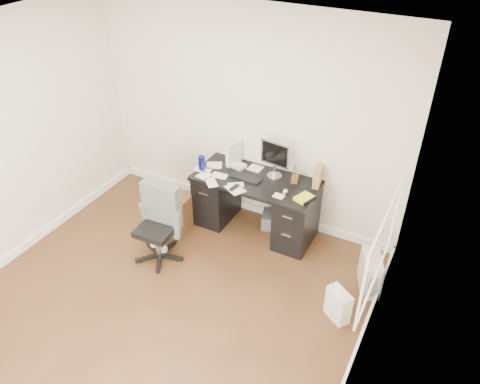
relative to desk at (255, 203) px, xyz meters
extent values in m
plane|color=#4B2818|center=(-0.30, -1.65, -0.40)|extent=(4.00, 4.00, 0.00)
cube|color=white|center=(-0.30, 0.35, 0.95)|extent=(4.00, 0.02, 2.70)
cube|color=white|center=(1.70, -1.65, 0.95)|extent=(0.02, 4.00, 2.70)
cube|color=white|center=(-0.30, -1.65, 2.30)|extent=(4.00, 4.00, 0.02)
cube|color=white|center=(-0.30, 0.33, -0.35)|extent=(4.00, 0.03, 0.10)
cube|color=white|center=(1.69, -1.65, -0.35)|extent=(0.03, 4.00, 0.10)
cube|color=white|center=(-2.29, -1.65, -0.35)|extent=(0.03, 4.00, 0.10)
cube|color=black|center=(0.00, 0.00, 0.33)|extent=(1.50, 0.70, 0.04)
cube|color=black|center=(-0.55, 0.00, -0.04)|extent=(0.40, 0.60, 0.71)
cube|color=black|center=(0.55, 0.00, -0.04)|extent=(0.40, 0.60, 0.71)
cube|color=black|center=(0.00, 0.33, 0.06)|extent=(0.70, 0.03, 0.51)
cube|color=black|center=(-0.12, -0.04, 0.36)|extent=(0.41, 0.15, 0.02)
sphere|color=#B8B8BC|center=(0.44, -0.13, 0.38)|extent=(0.09, 0.09, 0.07)
cylinder|color=#151991|center=(-0.69, -0.10, 0.44)|extent=(0.08, 0.08, 0.18)
cube|color=silver|center=(-0.40, 0.20, 0.50)|extent=(0.17, 0.28, 0.30)
cube|color=olive|center=(0.69, 0.22, 0.47)|extent=(0.13, 0.22, 0.24)
cube|color=yellow|center=(0.67, -0.13, 0.37)|extent=(0.23, 0.25, 0.04)
cube|color=beige|center=(1.56, -0.35, -0.19)|extent=(0.33, 0.46, 0.42)
cube|color=silver|center=(1.39, -0.93, -0.22)|extent=(0.33, 0.31, 0.36)
cube|color=#533318|center=(-0.96, -0.45, -0.17)|extent=(0.47, 0.47, 0.45)
cube|color=#5D5E62|center=(0.21, 0.16, -0.30)|extent=(0.39, 0.35, 0.19)
camera|label=1|loc=(2.02, -4.27, 3.36)|focal=35.00mm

